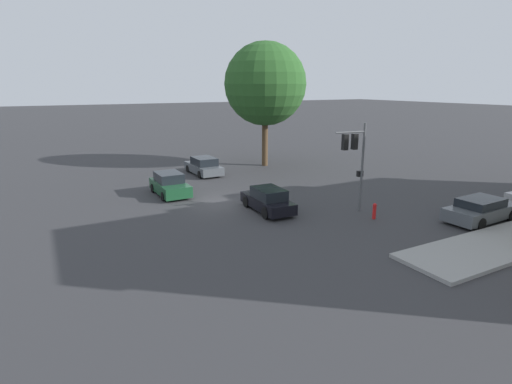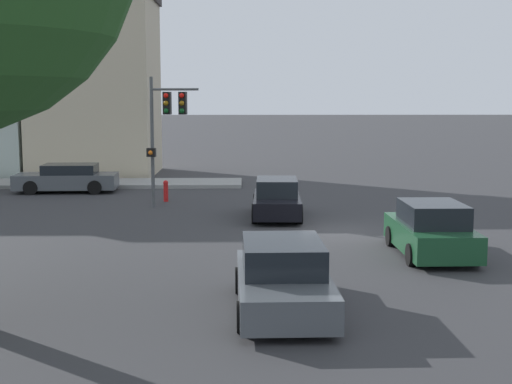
{
  "view_description": "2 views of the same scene",
  "coord_description": "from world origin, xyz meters",
  "px_view_note": "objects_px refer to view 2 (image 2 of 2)",
  "views": [
    {
      "loc": [
        22.89,
        -9.64,
        7.34
      ],
      "look_at": [
        2.07,
        1.61,
        1.01
      ],
      "focal_mm": 28.0,
      "sensor_mm": 36.0,
      "label": 1
    },
    {
      "loc": [
        -23.27,
        3.13,
        4.5
      ],
      "look_at": [
        0.92,
        2.72,
        1.24
      ],
      "focal_mm": 50.0,
      "sensor_mm": 36.0,
      "label": 2
    }
  ],
  "objects_px": {
    "crossing_car_0": "(431,231)",
    "crossing_car_1": "(277,199)",
    "traffic_signal": "(166,118)",
    "parked_car_0": "(67,179)",
    "crossing_car_2": "(283,278)",
    "fire_hydrant": "(166,190)"
  },
  "relations": [
    {
      "from": "crossing_car_1",
      "to": "crossing_car_2",
      "type": "distance_m",
      "value": 11.62
    },
    {
      "from": "traffic_signal",
      "to": "parked_car_0",
      "type": "xyz_separation_m",
      "value": [
        4.78,
        5.22,
        -2.98
      ]
    },
    {
      "from": "crossing_car_1",
      "to": "fire_hydrant",
      "type": "relative_size",
      "value": 4.58
    },
    {
      "from": "crossing_car_0",
      "to": "crossing_car_1",
      "type": "distance_m",
      "value": 7.67
    },
    {
      "from": "traffic_signal",
      "to": "parked_car_0",
      "type": "bearing_deg",
      "value": -124.74
    },
    {
      "from": "crossing_car_0",
      "to": "parked_car_0",
      "type": "xyz_separation_m",
      "value": [
        13.7,
        13.65,
        -0.07
      ]
    },
    {
      "from": "crossing_car_1",
      "to": "fire_hydrant",
      "type": "bearing_deg",
      "value": -130.01
    },
    {
      "from": "traffic_signal",
      "to": "crossing_car_0",
      "type": "height_order",
      "value": "traffic_signal"
    },
    {
      "from": "crossing_car_0",
      "to": "crossing_car_2",
      "type": "distance_m",
      "value": 6.82
    },
    {
      "from": "crossing_car_1",
      "to": "crossing_car_2",
      "type": "height_order",
      "value": "crossing_car_2"
    },
    {
      "from": "traffic_signal",
      "to": "crossing_car_0",
      "type": "bearing_deg",
      "value": 51.06
    },
    {
      "from": "traffic_signal",
      "to": "crossing_car_0",
      "type": "relative_size",
      "value": 1.27
    },
    {
      "from": "traffic_signal",
      "to": "crossing_car_0",
      "type": "xyz_separation_m",
      "value": [
        -8.92,
        -8.43,
        -2.91
      ]
    },
    {
      "from": "parked_car_0",
      "to": "traffic_signal",
      "type": "bearing_deg",
      "value": 135.34
    },
    {
      "from": "crossing_car_2",
      "to": "fire_hydrant",
      "type": "height_order",
      "value": "crossing_car_2"
    },
    {
      "from": "crossing_car_1",
      "to": "parked_car_0",
      "type": "xyz_separation_m",
      "value": [
        7.21,
        9.56,
        -0.04
      ]
    },
    {
      "from": "crossing_car_0",
      "to": "parked_car_0",
      "type": "relative_size",
      "value": 0.87
    },
    {
      "from": "crossing_car_0",
      "to": "crossing_car_2",
      "type": "bearing_deg",
      "value": 138.1
    },
    {
      "from": "parked_car_0",
      "to": "crossing_car_2",
      "type": "bearing_deg",
      "value": 113.71
    },
    {
      "from": "crossing_car_0",
      "to": "crossing_car_1",
      "type": "relative_size",
      "value": 0.98
    },
    {
      "from": "crossing_car_2",
      "to": "fire_hydrant",
      "type": "distance_m",
      "value": 16.29
    },
    {
      "from": "crossing_car_0",
      "to": "traffic_signal",
      "type": "bearing_deg",
      "value": 42.67
    }
  ]
}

